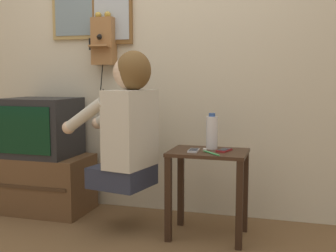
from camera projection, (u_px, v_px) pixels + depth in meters
wall_back at (158, 47)px, 3.23m from camera, size 6.80×0.05×2.55m
side_table at (208, 173)px, 2.73m from camera, size 0.50×0.36×0.57m
person at (127, 122)px, 2.79m from camera, size 0.62×0.48×0.91m
tv_stand at (44, 183)px, 3.29m from camera, size 0.72×0.44×0.44m
television at (41, 127)px, 3.24m from camera, size 0.53×0.45×0.45m
wall_phone_antique at (104, 41)px, 3.26m from camera, size 0.22×0.19×0.78m
framed_picture at (75, 14)px, 3.35m from camera, size 0.40×0.03×0.40m
wall_mirror at (112, 0)px, 3.25m from camera, size 0.33×0.04×0.68m
cell_phone_held at (194, 150)px, 2.69m from camera, size 0.07×0.13×0.01m
cell_phone_spare at (224, 150)px, 2.70m from camera, size 0.09×0.14×0.01m
water_bottle at (212, 132)px, 2.77m from camera, size 0.08×0.08×0.24m
toothbrush at (210, 152)px, 2.62m from camera, size 0.13×0.14×0.02m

